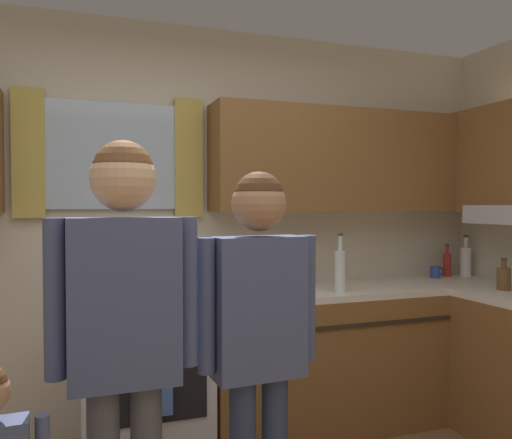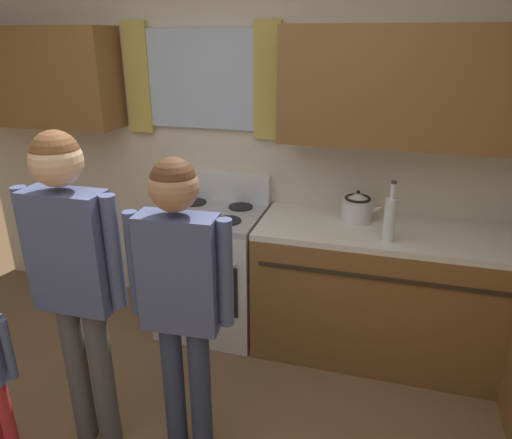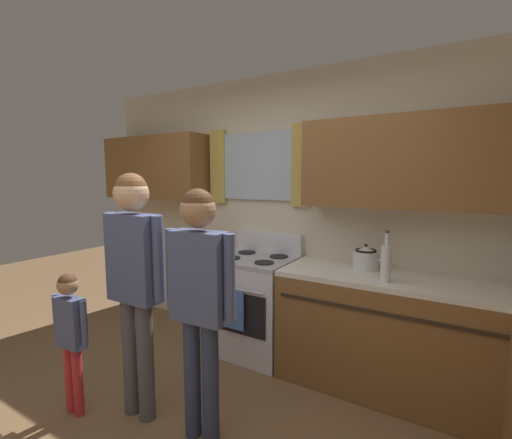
{
  "view_description": "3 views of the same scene",
  "coord_description": "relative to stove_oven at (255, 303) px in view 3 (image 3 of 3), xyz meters",
  "views": [
    {
      "loc": [
        -0.6,
        -1.45,
        1.44
      ],
      "look_at": [
        0.28,
        1.01,
        1.37
      ],
      "focal_mm": 36.13,
      "sensor_mm": 36.0,
      "label": 1
    },
    {
      "loc": [
        0.91,
        -1.27,
        2.02
      ],
      "look_at": [
        0.35,
        0.68,
        1.23
      ],
      "focal_mm": 32.97,
      "sensor_mm": 36.0,
      "label": 2
    },
    {
      "loc": [
        1.41,
        -1.16,
        1.63
      ],
      "look_at": [
        0.18,
        0.9,
        1.34
      ],
      "focal_mm": 24.53,
      "sensor_mm": 36.0,
      "label": 3
    }
  ],
  "objects": [
    {
      "name": "small_child",
      "position": [
        -0.62,
        -1.41,
        0.16
      ],
      "size": [
        0.33,
        0.13,
        1.0
      ],
      "color": "red",
      "rests_on": "ground"
    },
    {
      "name": "adult_in_plaid",
      "position": [
        0.29,
        -1.14,
        0.52
      ],
      "size": [
        0.49,
        0.21,
        1.57
      ],
      "color": "#2D3856",
      "rests_on": "ground"
    },
    {
      "name": "bottle_tall_clear",
      "position": [
        1.18,
        -0.18,
        0.57
      ],
      "size": [
        0.07,
        0.07,
        0.37
      ],
      "color": "silver",
      "rests_on": "kitchen_counter_run"
    },
    {
      "name": "stovetop_kettle",
      "position": [
        0.97,
        0.1,
        0.53
      ],
      "size": [
        0.27,
        0.2,
        0.21
      ],
      "color": "silver",
      "rests_on": "kitchen_counter_run"
    },
    {
      "name": "kitchen_counter_run",
      "position": [
        1.77,
        -0.47,
        -0.02
      ],
      "size": [
        2.15,
        2.19,
        0.9
      ],
      "color": "brown",
      "rests_on": "ground"
    },
    {
      "name": "stove_oven",
      "position": [
        0.0,
        0.0,
        0.0
      ],
      "size": [
        0.7,
        0.67,
        1.1
      ],
      "color": "silver",
      "rests_on": "ground"
    },
    {
      "name": "back_wall_unit",
      "position": [
        0.26,
        0.27,
        1.01
      ],
      "size": [
        4.6,
        0.42,
        2.6
      ],
      "color": "beige",
      "rests_on": "ground"
    },
    {
      "name": "adult_holding_child",
      "position": [
        -0.22,
        -1.19,
        0.58
      ],
      "size": [
        0.52,
        0.23,
        1.66
      ],
      "color": "#4C4C51",
      "rests_on": "ground"
    }
  ]
}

